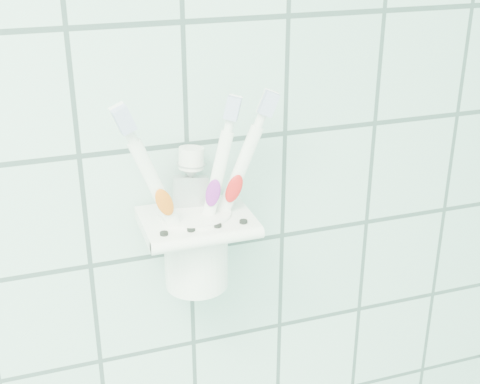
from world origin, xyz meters
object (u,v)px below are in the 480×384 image
object	(u,v)px
toothpaste_tube	(185,205)
cup	(196,245)
toothbrush_blue	(193,187)
holder_bracket	(196,222)
toothbrush_orange	(190,194)
toothbrush_pink	(201,188)

from	to	relation	value
toothpaste_tube	cup	bearing A→B (deg)	-49.07
toothpaste_tube	toothbrush_blue	bearing A→B (deg)	-70.82
holder_bracket	toothpaste_tube	distance (m)	0.02
cup	toothbrush_blue	world-z (taller)	toothbrush_blue
holder_bracket	toothpaste_tube	xyz separation A→B (m)	(-0.01, 0.01, 0.01)
cup	toothbrush_orange	xyz separation A→B (m)	(-0.01, -0.01, 0.06)
cup	toothbrush_blue	size ratio (longest dim) A/B	0.41
holder_bracket	toothbrush_pink	xyz separation A→B (m)	(0.00, -0.01, 0.04)
toothbrush_blue	toothbrush_pink	bearing A→B (deg)	-41.31
cup	toothbrush_orange	size ratio (longest dim) A/B	0.42
cup	toothbrush_orange	distance (m)	0.07
toothbrush_orange	holder_bracket	bearing A→B (deg)	77.50
holder_bracket	toothbrush_blue	bearing A→B (deg)	-126.30
toothpaste_tube	holder_bracket	bearing A→B (deg)	-54.81
cup	toothbrush_pink	world-z (taller)	toothbrush_pink
holder_bracket	cup	distance (m)	0.03
holder_bracket	toothbrush_pink	distance (m)	0.05
cup	toothpaste_tube	size ratio (longest dim) A/B	0.60
cup	toothbrush_pink	size ratio (longest dim) A/B	0.40
holder_bracket	toothpaste_tube	size ratio (longest dim) A/B	0.78
cup	toothbrush_pink	bearing A→B (deg)	-80.78
toothbrush_blue	toothbrush_orange	world-z (taller)	toothbrush_blue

